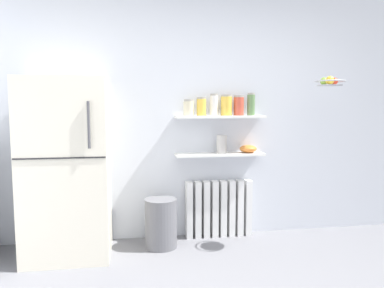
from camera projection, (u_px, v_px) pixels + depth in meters
The scene contains 15 objects.
back_wall at pixel (208, 116), 4.13m from camera, with size 7.04×0.10×2.60m, color silver.
refrigerator at pixel (67, 168), 3.57m from camera, with size 0.77×0.72×1.68m.
radiator at pixel (219, 209), 4.13m from camera, with size 0.72×0.12×0.61m.
wall_shelf_lower at pixel (220, 154), 4.04m from camera, with size 0.94×0.22×0.03m, color white.
wall_shelf_upper at pixel (220, 117), 3.99m from camera, with size 0.94×0.22×0.03m, color white.
storage_jar_0 at pixel (189, 108), 3.93m from camera, with size 0.11×0.11×0.17m.
storage_jar_1 at pixel (201, 106), 3.95m from camera, with size 0.10×0.10×0.19m.
storage_jar_2 at pixel (214, 105), 3.97m from camera, with size 0.09×0.09×0.23m.
storage_jar_3 at pixel (226, 105), 3.99m from camera, with size 0.12×0.12×0.22m.
storage_jar_4 at pixel (239, 106), 4.01m from camera, with size 0.11×0.11×0.21m.
storage_jar_5 at pixel (251, 104), 4.03m from camera, with size 0.08×0.08×0.24m.
vase at pixel (222, 144), 4.03m from camera, with size 0.11×0.11×0.19m, color #B2ADA8.
shelf_bowl at pixel (248, 149), 4.08m from camera, with size 0.18×0.18×0.08m, color orange.
trash_bin at pixel (161, 223), 3.82m from camera, with size 0.32×0.32×0.49m, color slate.
hanging_fruit_basket at pixel (329, 82), 3.65m from camera, with size 0.29×0.29×0.09m.
Camera 1 is at (-0.82, -2.01, 1.45)m, focal length 35.70 mm.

